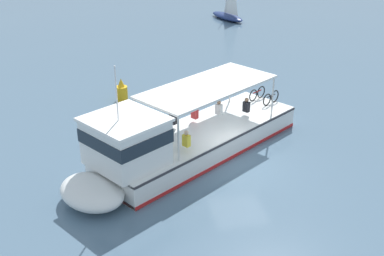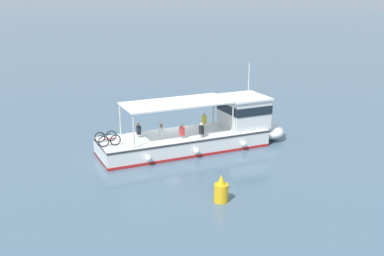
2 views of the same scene
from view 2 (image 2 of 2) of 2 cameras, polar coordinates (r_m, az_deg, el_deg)
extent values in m
plane|color=slate|center=(32.34, -2.95, -1.54)|extent=(400.00, 400.00, 0.00)
cube|color=white|center=(30.33, -1.03, -1.67)|extent=(10.73, 8.72, 1.10)
ellipsoid|color=white|center=(33.18, 8.83, -0.25)|extent=(3.47, 3.67, 1.01)
cube|color=red|center=(30.47, -1.03, -2.48)|extent=(10.75, 8.75, 0.16)
cube|color=#2D2D33|center=(30.18, -1.04, -0.83)|extent=(10.76, 8.77, 0.10)
cube|color=white|center=(31.84, 6.23, 1.94)|extent=(3.68, 3.71, 1.90)
cube|color=#19232D|center=(31.76, 6.25, 2.52)|extent=(3.75, 3.79, 0.56)
cube|color=white|center=(31.60, 6.29, 3.71)|extent=(3.90, 3.93, 0.12)
cube|color=white|center=(29.44, -1.86, 3.02)|extent=(7.20, 6.20, 0.10)
cylinder|color=silver|center=(32.22, 2.55, 2.29)|extent=(0.08, 0.08, 2.00)
cylinder|color=silver|center=(29.91, 4.92, 1.11)|extent=(0.08, 0.08, 2.00)
cylinder|color=silver|center=(29.91, -8.61, 0.98)|extent=(0.08, 0.08, 2.00)
cylinder|color=silver|center=(27.41, -7.00, -0.41)|extent=(0.08, 0.08, 2.00)
cylinder|color=silver|center=(31.52, 6.83, 5.81)|extent=(0.06, 0.06, 2.20)
sphere|color=white|center=(30.33, 6.23, -1.88)|extent=(0.36, 0.36, 0.36)
sphere|color=white|center=(28.85, 0.57, -2.76)|extent=(0.36, 0.36, 0.36)
sphere|color=white|center=(27.75, -5.24, -3.64)|extent=(0.36, 0.36, 0.36)
torus|color=black|center=(29.05, -9.65, -0.92)|extent=(0.58, 0.42, 0.66)
torus|color=black|center=(28.89, -10.99, -1.10)|extent=(0.58, 0.42, 0.66)
cylinder|color=#232328|center=(28.93, -10.33, -0.78)|extent=(0.61, 0.44, 0.06)
torus|color=black|center=(28.22, -9.17, -1.43)|extent=(0.58, 0.42, 0.66)
torus|color=black|center=(28.05, -10.54, -1.61)|extent=(0.58, 0.42, 0.66)
cylinder|color=maroon|center=(28.09, -9.86, -1.28)|extent=(0.61, 0.44, 0.06)
cube|color=black|center=(29.47, -6.40, -0.26)|extent=(0.36, 0.39, 0.52)
sphere|color=#9E7051|center=(29.37, -6.43, 0.43)|extent=(0.20, 0.20, 0.20)
cube|color=white|center=(29.14, -3.72, -0.39)|extent=(0.36, 0.39, 0.52)
sphere|color=#9E7051|center=(29.04, -3.73, 0.31)|extent=(0.20, 0.20, 0.20)
cube|color=red|center=(29.12, -1.19, -0.37)|extent=(0.36, 0.39, 0.52)
sphere|color=beige|center=(29.01, -1.20, 0.33)|extent=(0.20, 0.20, 0.20)
cube|color=black|center=(29.34, 1.14, -0.24)|extent=(0.36, 0.39, 0.52)
sphere|color=beige|center=(29.24, 1.15, 0.45)|extent=(0.20, 0.20, 0.20)
cube|color=yellow|center=(31.61, 1.45, 1.00)|extent=(0.36, 0.39, 0.52)
sphere|color=beige|center=(31.51, 1.46, 1.65)|extent=(0.20, 0.20, 0.20)
cylinder|color=gold|center=(23.33, 3.51, -7.77)|extent=(0.70, 0.70, 0.90)
cone|color=gold|center=(23.05, 3.54, -6.18)|extent=(0.42, 0.42, 0.50)
camera|label=1|loc=(48.18, 9.08, 17.32)|focal=45.22mm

